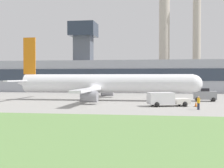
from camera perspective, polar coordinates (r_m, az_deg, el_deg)
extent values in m
plane|color=#999691|center=(51.30, -3.00, -3.18)|extent=(400.00, 400.00, 0.00)
cube|color=#9EA3AD|center=(83.93, 1.64, 1.39)|extent=(87.37, 12.28, 8.26)
cube|color=#2D3847|center=(77.80, 1.07, 1.70)|extent=(85.62, 0.16, 2.97)
cube|color=#4C515B|center=(85.91, -5.24, 3.65)|extent=(4.68, 4.68, 15.07)
cube|color=#283342|center=(86.81, -5.25, 9.87)|extent=(7.01, 7.01, 3.74)
cylinder|color=#B2A899|center=(108.67, 9.55, 9.86)|extent=(3.57, 3.57, 40.42)
cylinder|color=#B2A899|center=(109.85, 15.23, 8.31)|extent=(2.62, 2.62, 34.97)
cylinder|color=white|center=(53.16, -1.06, 0.11)|extent=(28.94, 3.14, 3.14)
sphere|color=white|center=(52.65, 14.65, 0.05)|extent=(2.98, 2.98, 2.98)
cone|color=white|center=(57.44, -15.43, 0.15)|extent=(3.45, 2.98, 2.98)
cube|color=orange|center=(57.28, -14.86, 4.98)|extent=(2.20, 0.24, 6.50)
cube|color=white|center=(53.43, -16.85, 0.56)|extent=(0.74, 8.42, 0.20)
cube|color=white|center=(61.13, -13.43, 0.67)|extent=(0.74, 8.42, 0.20)
cube|color=white|center=(45.98, -4.47, -1.06)|extent=(1.64, 14.04, 0.36)
cube|color=white|center=(60.96, -1.17, -0.48)|extent=(1.64, 14.04, 0.36)
cylinder|color=gray|center=(45.74, -4.17, -2.32)|extent=(2.43, 1.69, 1.69)
cylinder|color=gray|center=(61.19, -0.85, -1.40)|extent=(2.43, 1.69, 1.69)
cylinder|color=#59595B|center=(52.43, 9.13, -1.61)|extent=(0.20, 0.20, 1.51)
sphere|color=black|center=(52.48, 9.12, -2.43)|extent=(1.20, 1.20, 1.20)
cylinder|color=#59595B|center=(51.68, -4.64, -1.64)|extent=(0.20, 0.20, 1.51)
sphere|color=black|center=(51.72, -4.63, -2.48)|extent=(1.20, 1.20, 1.20)
cylinder|color=#59595B|center=(55.90, -3.60, -1.42)|extent=(0.20, 0.20, 1.51)
sphere|color=black|center=(55.94, -3.60, -2.19)|extent=(1.20, 1.20, 1.20)
cube|color=gray|center=(53.56, 16.64, -1.99)|extent=(3.60, 1.81, 1.33)
cube|color=black|center=(53.51, 16.64, -1.01)|extent=(1.27, 1.25, 0.50)
sphere|color=black|center=(52.94, 18.09, -2.72)|extent=(0.70, 0.70, 0.70)
sphere|color=black|center=(54.59, 17.83, -2.60)|extent=(0.70, 0.70, 0.70)
sphere|color=black|center=(52.63, 15.39, -2.72)|extent=(0.70, 0.70, 0.70)
sphere|color=black|center=(54.29, 15.22, -2.60)|extent=(0.70, 0.70, 0.70)
cube|color=white|center=(43.94, 12.51, -3.07)|extent=(2.53, 2.72, 0.73)
cube|color=silver|center=(42.93, 8.88, -2.59)|extent=(3.86, 3.14, 1.58)
sphere|color=black|center=(43.03, 13.20, -3.60)|extent=(0.70, 0.70, 0.70)
sphere|color=black|center=(45.00, 12.18, -3.38)|extent=(0.70, 0.70, 0.70)
sphere|color=black|center=(41.73, 8.22, -3.73)|extent=(0.70, 0.70, 0.70)
sphere|color=black|center=(43.75, 7.41, -3.50)|extent=(0.70, 0.70, 0.70)
cylinder|color=#23283D|center=(39.47, 15.53, -3.98)|extent=(0.41, 0.41, 0.80)
cylinder|color=#F2A514|center=(39.41, 15.54, -2.94)|extent=(0.51, 0.51, 0.63)
sphere|color=tan|center=(39.38, 15.54, -2.32)|extent=(0.22, 0.22, 0.22)
cube|color=black|center=(43.39, 15.10, -4.02)|extent=(0.53, 0.53, 0.03)
cone|color=orange|center=(43.36, 15.10, -3.57)|extent=(0.38, 0.38, 0.71)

